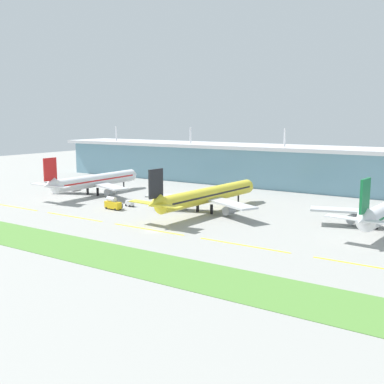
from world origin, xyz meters
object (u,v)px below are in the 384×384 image
(airliner_near, at_px, (95,181))
(airliner_middle, at_px, (207,195))
(pushback_tug, at_px, (116,206))
(fuel_truck, at_px, (113,204))
(baggage_cart, at_px, (130,203))

(airliner_near, relative_size, airliner_middle, 0.90)
(pushback_tug, relative_size, fuel_truck, 0.64)
(airliner_middle, bearing_deg, fuel_truck, -155.79)
(airliner_near, bearing_deg, pushback_tug, -32.06)
(baggage_cart, bearing_deg, airliner_near, 158.03)
(airliner_middle, bearing_deg, pushback_tug, -157.95)
(airliner_middle, xyz_separation_m, pushback_tug, (-33.22, -13.45, -5.35))
(airliner_near, bearing_deg, baggage_cart, -21.97)
(fuel_truck, relative_size, baggage_cart, 1.91)
(airliner_middle, distance_m, pushback_tug, 36.23)
(baggage_cart, bearing_deg, fuel_truck, -99.84)
(airliner_near, height_order, pushback_tug, airliner_near)
(fuel_truck, xyz_separation_m, baggage_cart, (1.43, 8.25, -1.00))
(airliner_middle, relative_size, pushback_tug, 14.03)
(airliner_middle, distance_m, baggage_cart, 33.32)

